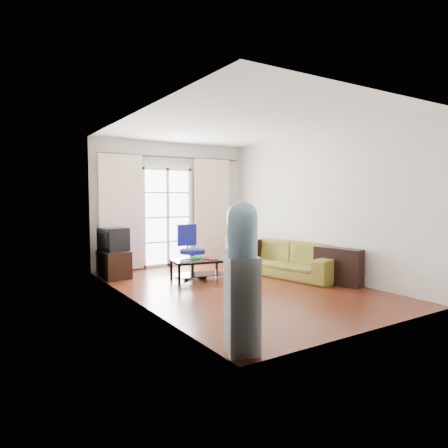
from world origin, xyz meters
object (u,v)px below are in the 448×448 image
Objects in this scene: tv_stand at (114,264)px; crt_tv at (113,239)px; water_cooler at (242,275)px; coffee_table at (199,267)px; task_chair at (192,261)px; sofa at (285,259)px.

tv_stand is 1.23× the size of crt_tv.
water_cooler reaches higher than tv_stand.
water_cooler is (-1.28, -3.17, 0.53)m from coffee_table.
coffee_table is 0.40m from task_chair.
coffee_table is (-1.64, 0.49, -0.08)m from sofa.
tv_stand is at bearing 138.04° from coffee_table.
crt_tv is at bearing 109.61° from water_cooler.
sofa reaches higher than tv_stand.
task_chair is at bearing -131.14° from sofa.
water_cooler is at bearing -111.92° from coffee_table.
task_chair is 3.84m from water_cooler.
coffee_table is at bearing -45.04° from tv_stand.
water_cooler is (-0.06, -4.27, 0.52)m from tv_stand.
sofa is 1.71m from coffee_table.
task_chair is at bearing -31.97° from tv_stand.
water_cooler is at bearing -104.30° from crt_tv.
sofa is 3.43× the size of tv_stand.
coffee_table is 1.04× the size of task_chair.
task_chair reaches higher than coffee_table.
coffee_table is 0.69× the size of water_cooler.
tv_stand is 0.69× the size of task_chair.
tv_stand is at bearing -131.08° from sofa.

